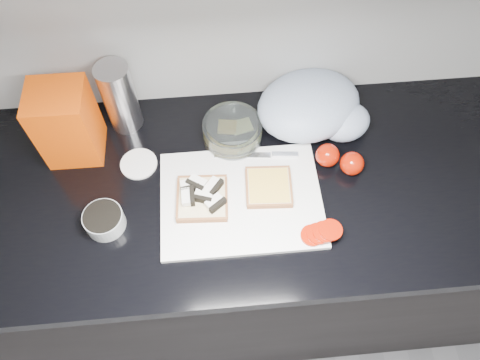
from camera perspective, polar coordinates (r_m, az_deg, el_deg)
name	(u,v)px	position (r m, az deg, el deg)	size (l,w,h in m)	color
base_cabinet	(228,253)	(1.62, -1.53, -8.85)	(3.50, 0.60, 0.86)	black
countertop	(224,187)	(1.22, -2.02, -0.88)	(3.50, 0.64, 0.04)	black
cutting_board	(241,199)	(1.17, 0.13, -2.36)	(0.40, 0.30, 0.01)	white
bread_left	(202,197)	(1.16, -4.67, -2.05)	(0.14, 0.14, 0.04)	beige
bread_right	(269,187)	(1.17, 3.52, -0.85)	(0.13, 0.13, 0.02)	beige
tomato_slices	(321,233)	(1.13, 9.89, -6.35)	(0.11, 0.08, 0.02)	#A11603
knife	(267,155)	(1.23, 3.29, 3.09)	(0.22, 0.04, 0.01)	silver
seed_tub	(104,220)	(1.17, -16.25, -4.68)	(0.10, 0.10, 0.05)	#A2A7A7
tub_lid	(139,164)	(1.26, -12.24, 1.93)	(0.10, 0.10, 0.01)	white
glass_bowl	(232,132)	(1.25, -0.93, 5.88)	(0.16, 0.16, 0.07)	silver
bread_bag	(67,123)	(1.25, -20.37, 6.48)	(0.14, 0.13, 0.22)	#F13B04
steel_canister	(120,97)	(1.27, -14.47, 9.72)	(0.09, 0.09, 0.21)	#B7B7BC
grocery_bag	(314,107)	(1.28, 8.98, 8.75)	(0.35, 0.31, 0.13)	silver
whole_tomatoes	(340,159)	(1.23, 12.06, 2.47)	(0.12, 0.09, 0.06)	#A11603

